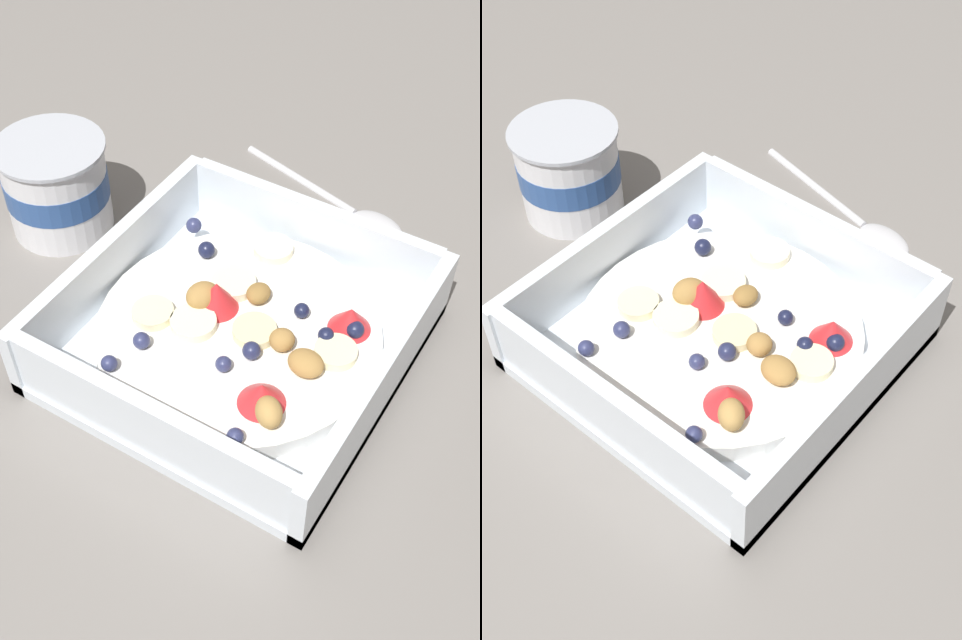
{
  "view_description": "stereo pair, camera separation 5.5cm",
  "coord_description": "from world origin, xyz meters",
  "views": [
    {
      "loc": [
        -0.31,
        -0.21,
        0.43
      ],
      "look_at": [
        0.0,
        -0.02,
        0.03
      ],
      "focal_mm": 44.87,
      "sensor_mm": 36.0,
      "label": 1
    },
    {
      "loc": [
        -0.28,
        -0.25,
        0.43
      ],
      "look_at": [
        0.0,
        -0.02,
        0.03
      ],
      "focal_mm": 44.87,
      "sensor_mm": 36.0,
      "label": 2
    }
  ],
  "objects": [
    {
      "name": "ground_plane",
      "position": [
        0.0,
        0.0,
        0.0
      ],
      "size": [
        2.4,
        2.4,
        0.0
      ],
      "primitive_type": "plane",
      "color": "gray"
    },
    {
      "name": "yogurt_cup",
      "position": [
        0.04,
        0.18,
        0.04
      ],
      "size": [
        0.09,
        0.09,
        0.08
      ],
      "color": "white",
      "rests_on": "ground"
    },
    {
      "name": "fruit_bowl",
      "position": [
        0.0,
        -0.02,
        0.02
      ],
      "size": [
        0.22,
        0.22,
        0.06
      ],
      "color": "white",
      "rests_on": "ground"
    },
    {
      "name": "spoon",
      "position": [
        0.18,
        -0.02,
        0.0
      ],
      "size": [
        0.06,
        0.17,
        0.01
      ],
      "color": "silver",
      "rests_on": "ground"
    }
  ]
}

